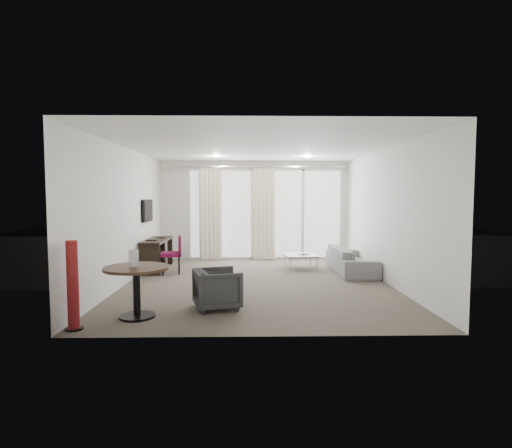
{
  "coord_description": "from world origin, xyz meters",
  "views": [
    {
      "loc": [
        -0.17,
        -7.66,
        1.68
      ],
      "look_at": [
        0.0,
        0.6,
        1.1
      ],
      "focal_mm": 28.0,
      "sensor_mm": 36.0,
      "label": 1
    }
  ],
  "objects_px": {
    "desk": "(157,254)",
    "desk_chair": "(171,255)",
    "rattan_chair_a": "(287,238)",
    "rattan_chair_b": "(324,236)",
    "tub_armchair": "(217,289)",
    "red_lamp": "(73,285)",
    "sofa": "(351,260)",
    "coffee_table": "(300,262)",
    "round_table": "(137,292)"
  },
  "relations": [
    {
      "from": "desk_chair",
      "to": "rattan_chair_b",
      "type": "xyz_separation_m",
      "value": [
        4.09,
        4.04,
        -0.0
      ]
    },
    {
      "from": "round_table",
      "to": "sofa",
      "type": "height_order",
      "value": "round_table"
    },
    {
      "from": "desk",
      "to": "red_lamp",
      "type": "xyz_separation_m",
      "value": [
        -0.11,
        -4.12,
        0.22
      ]
    },
    {
      "from": "rattan_chair_a",
      "to": "tub_armchair",
      "type": "bearing_deg",
      "value": -98.48
    },
    {
      "from": "tub_armchair",
      "to": "sofa",
      "type": "distance_m",
      "value": 3.91
    },
    {
      "from": "round_table",
      "to": "tub_armchair",
      "type": "height_order",
      "value": "round_table"
    },
    {
      "from": "desk_chair",
      "to": "rattan_chair_a",
      "type": "height_order",
      "value": "rattan_chair_a"
    },
    {
      "from": "tub_armchair",
      "to": "red_lamp",
      "type": "bearing_deg",
      "value": 101.29
    },
    {
      "from": "red_lamp",
      "to": "tub_armchair",
      "type": "xyz_separation_m",
      "value": [
        1.74,
        0.9,
        -0.26
      ]
    },
    {
      "from": "rattan_chair_b",
      "to": "desk_chair",
      "type": "bearing_deg",
      "value": -155.36
    },
    {
      "from": "desk",
      "to": "coffee_table",
      "type": "bearing_deg",
      "value": 0.43
    },
    {
      "from": "desk",
      "to": "red_lamp",
      "type": "relative_size",
      "value": 1.32
    },
    {
      "from": "round_table",
      "to": "rattan_chair_b",
      "type": "xyz_separation_m",
      "value": [
        3.96,
        7.16,
        0.06
      ]
    },
    {
      "from": "coffee_table",
      "to": "rattan_chair_b",
      "type": "xyz_separation_m",
      "value": [
        1.21,
        3.52,
        0.25
      ]
    },
    {
      "from": "sofa",
      "to": "rattan_chair_a",
      "type": "xyz_separation_m",
      "value": [
        -1.1,
        3.28,
        0.14
      ]
    },
    {
      "from": "red_lamp",
      "to": "coffee_table",
      "type": "xyz_separation_m",
      "value": [
        3.41,
        4.14,
        -0.4
      ]
    },
    {
      "from": "sofa",
      "to": "desk_chair",
      "type": "bearing_deg",
      "value": 91.06
    },
    {
      "from": "tub_armchair",
      "to": "rattan_chair_b",
      "type": "distance_m",
      "value": 7.35
    },
    {
      "from": "tub_armchair",
      "to": "coffee_table",
      "type": "bearing_deg",
      "value": -43.27
    },
    {
      "from": "tub_armchair",
      "to": "rattan_chair_a",
      "type": "relative_size",
      "value": 0.78
    },
    {
      "from": "rattan_chair_a",
      "to": "rattan_chair_b",
      "type": "height_order",
      "value": "rattan_chair_a"
    },
    {
      "from": "round_table",
      "to": "sofa",
      "type": "relative_size",
      "value": 0.46
    },
    {
      "from": "tub_armchair",
      "to": "coffee_table",
      "type": "xyz_separation_m",
      "value": [
        1.67,
        3.24,
        -0.13
      ]
    },
    {
      "from": "desk_chair",
      "to": "rattan_chair_b",
      "type": "distance_m",
      "value": 5.75
    },
    {
      "from": "desk",
      "to": "desk_chair",
      "type": "height_order",
      "value": "desk_chair"
    },
    {
      "from": "red_lamp",
      "to": "tub_armchair",
      "type": "bearing_deg",
      "value": 27.33
    },
    {
      "from": "red_lamp",
      "to": "coffee_table",
      "type": "distance_m",
      "value": 5.38
    },
    {
      "from": "desk_chair",
      "to": "tub_armchair",
      "type": "xyz_separation_m",
      "value": [
        1.21,
        -2.72,
        -0.11
      ]
    },
    {
      "from": "red_lamp",
      "to": "desk_chair",
      "type": "bearing_deg",
      "value": 81.71
    },
    {
      "from": "round_table",
      "to": "sofa",
      "type": "bearing_deg",
      "value": 39.91
    },
    {
      "from": "desk",
      "to": "tub_armchair",
      "type": "height_order",
      "value": "desk"
    },
    {
      "from": "red_lamp",
      "to": "coffee_table",
      "type": "bearing_deg",
      "value": 50.56
    },
    {
      "from": "desk_chair",
      "to": "coffee_table",
      "type": "distance_m",
      "value": 2.94
    },
    {
      "from": "desk_chair",
      "to": "sofa",
      "type": "height_order",
      "value": "desk_chair"
    },
    {
      "from": "rattan_chair_b",
      "to": "sofa",
      "type": "bearing_deg",
      "value": -112.15
    },
    {
      "from": "round_table",
      "to": "coffee_table",
      "type": "relative_size",
      "value": 1.19
    },
    {
      "from": "tub_armchair",
      "to": "rattan_chair_b",
      "type": "relative_size",
      "value": 0.8
    },
    {
      "from": "red_lamp",
      "to": "sofa",
      "type": "xyz_separation_m",
      "value": [
        4.47,
        3.69,
        -0.28
      ]
    },
    {
      "from": "desk_chair",
      "to": "coffee_table",
      "type": "height_order",
      "value": "desk_chair"
    },
    {
      "from": "tub_armchair",
      "to": "rattan_chair_b",
      "type": "bearing_deg",
      "value": -39.09
    },
    {
      "from": "sofa",
      "to": "rattan_chair_b",
      "type": "xyz_separation_m",
      "value": [
        0.15,
        3.97,
        0.14
      ]
    },
    {
      "from": "tub_armchair",
      "to": "rattan_chair_a",
      "type": "height_order",
      "value": "rattan_chair_a"
    },
    {
      "from": "tub_armchair",
      "to": "desk",
      "type": "bearing_deg",
      "value": 10.75
    },
    {
      "from": "round_table",
      "to": "tub_armchair",
      "type": "relative_size",
      "value": 1.34
    },
    {
      "from": "rattan_chair_a",
      "to": "rattan_chair_b",
      "type": "bearing_deg",
      "value": 35.69
    },
    {
      "from": "coffee_table",
      "to": "sofa",
      "type": "relative_size",
      "value": 0.39
    },
    {
      "from": "rattan_chair_b",
      "to": "rattan_chair_a",
      "type": "bearing_deg",
      "value": -170.94
    },
    {
      "from": "round_table",
      "to": "red_lamp",
      "type": "xyz_separation_m",
      "value": [
        -0.65,
        -0.5,
        0.21
      ]
    },
    {
      "from": "desk",
      "to": "round_table",
      "type": "relative_size",
      "value": 1.67
    },
    {
      "from": "sofa",
      "to": "rattan_chair_a",
      "type": "relative_size",
      "value": 2.26
    }
  ]
}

